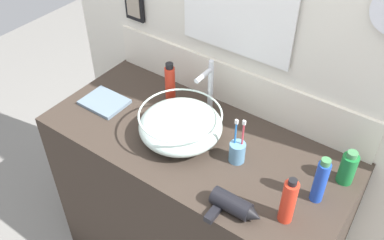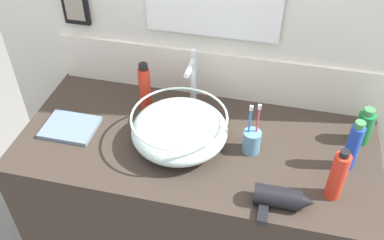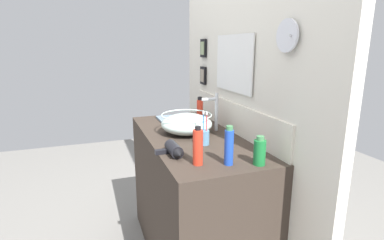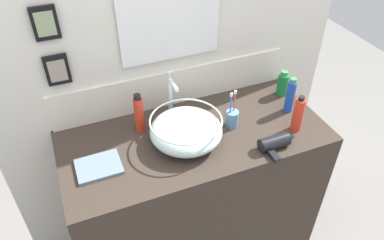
{
  "view_description": "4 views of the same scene",
  "coord_description": "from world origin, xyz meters",
  "px_view_note": "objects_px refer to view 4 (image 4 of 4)",
  "views": [
    {
      "loc": [
        0.73,
        -1.05,
        2.12
      ],
      "look_at": [
        -0.02,
        0.0,
        1.02
      ],
      "focal_mm": 40.0,
      "sensor_mm": 36.0,
      "label": 1
    },
    {
      "loc": [
        0.24,
        -1.1,
        1.99
      ],
      "look_at": [
        -0.02,
        0.0,
        1.02
      ],
      "focal_mm": 40.0,
      "sensor_mm": 36.0,
      "label": 2
    },
    {
      "loc": [
        1.77,
        -0.63,
        1.49
      ],
      "look_at": [
        -0.02,
        0.0,
        1.02
      ],
      "focal_mm": 28.0,
      "sensor_mm": 36.0,
      "label": 3
    },
    {
      "loc": [
        -0.53,
        -1.25,
        2.11
      ],
      "look_at": [
        -0.02,
        0.0,
        1.02
      ],
      "focal_mm": 35.0,
      "sensor_mm": 36.0,
      "label": 4
    }
  ],
  "objects_px": {
    "hand_towel": "(99,167)",
    "shampoo_bottle": "(139,114)",
    "hair_drier": "(277,142)",
    "lotion_bottle": "(298,114)",
    "glass_bowl_sink": "(186,130)",
    "spray_bottle": "(283,84)",
    "toothbrush_cup": "(232,118)",
    "faucet": "(171,93)",
    "soap_dispenser": "(291,96)"
  },
  "relations": [
    {
      "from": "shampoo_bottle",
      "to": "lotion_bottle",
      "type": "relative_size",
      "value": 1.08
    },
    {
      "from": "glass_bowl_sink",
      "to": "faucet",
      "type": "height_order",
      "value": "faucet"
    },
    {
      "from": "toothbrush_cup",
      "to": "lotion_bottle",
      "type": "height_order",
      "value": "toothbrush_cup"
    },
    {
      "from": "toothbrush_cup",
      "to": "shampoo_bottle",
      "type": "height_order",
      "value": "shampoo_bottle"
    },
    {
      "from": "shampoo_bottle",
      "to": "hand_towel",
      "type": "xyz_separation_m",
      "value": [
        -0.24,
        -0.18,
        -0.09
      ]
    },
    {
      "from": "toothbrush_cup",
      "to": "hand_towel",
      "type": "height_order",
      "value": "toothbrush_cup"
    },
    {
      "from": "faucet",
      "to": "toothbrush_cup",
      "type": "height_order",
      "value": "faucet"
    },
    {
      "from": "toothbrush_cup",
      "to": "spray_bottle",
      "type": "bearing_deg",
      "value": 20.14
    },
    {
      "from": "faucet",
      "to": "spray_bottle",
      "type": "height_order",
      "value": "faucet"
    },
    {
      "from": "spray_bottle",
      "to": "faucet",
      "type": "bearing_deg",
      "value": 176.66
    },
    {
      "from": "glass_bowl_sink",
      "to": "shampoo_bottle",
      "type": "height_order",
      "value": "shampoo_bottle"
    },
    {
      "from": "hand_towel",
      "to": "soap_dispenser",
      "type": "bearing_deg",
      "value": 2.17
    },
    {
      "from": "hair_drier",
      "to": "toothbrush_cup",
      "type": "relative_size",
      "value": 0.93
    },
    {
      "from": "toothbrush_cup",
      "to": "faucet",
      "type": "bearing_deg",
      "value": 145.15
    },
    {
      "from": "glass_bowl_sink",
      "to": "soap_dispenser",
      "type": "relative_size",
      "value": 1.72
    },
    {
      "from": "faucet",
      "to": "hair_drier",
      "type": "xyz_separation_m",
      "value": [
        0.37,
        -0.4,
        -0.12
      ]
    },
    {
      "from": "soap_dispenser",
      "to": "hand_towel",
      "type": "height_order",
      "value": "soap_dispenser"
    },
    {
      "from": "glass_bowl_sink",
      "to": "soap_dispenser",
      "type": "xyz_separation_m",
      "value": [
        0.58,
        0.02,
        0.03
      ]
    },
    {
      "from": "faucet",
      "to": "shampoo_bottle",
      "type": "height_order",
      "value": "faucet"
    },
    {
      "from": "lotion_bottle",
      "to": "shampoo_bottle",
      "type": "bearing_deg",
      "value": 158.36
    },
    {
      "from": "soap_dispenser",
      "to": "spray_bottle",
      "type": "distance_m",
      "value": 0.16
    },
    {
      "from": "toothbrush_cup",
      "to": "soap_dispenser",
      "type": "distance_m",
      "value": 0.33
    },
    {
      "from": "hand_towel",
      "to": "toothbrush_cup",
      "type": "bearing_deg",
      "value": 3.74
    },
    {
      "from": "spray_bottle",
      "to": "glass_bowl_sink",
      "type": "bearing_deg",
      "value": -165.31
    },
    {
      "from": "soap_dispenser",
      "to": "hair_drier",
      "type": "bearing_deg",
      "value": -133.77
    },
    {
      "from": "glass_bowl_sink",
      "to": "lotion_bottle",
      "type": "distance_m",
      "value": 0.54
    },
    {
      "from": "faucet",
      "to": "hand_towel",
      "type": "xyz_separation_m",
      "value": [
        -0.42,
        -0.22,
        -0.14
      ]
    },
    {
      "from": "faucet",
      "to": "spray_bottle",
      "type": "bearing_deg",
      "value": -3.34
    },
    {
      "from": "lotion_bottle",
      "to": "hair_drier",
      "type": "bearing_deg",
      "value": -153.58
    },
    {
      "from": "faucet",
      "to": "hand_towel",
      "type": "bearing_deg",
      "value": -152.31
    },
    {
      "from": "shampoo_bottle",
      "to": "lotion_bottle",
      "type": "bearing_deg",
      "value": -21.64
    },
    {
      "from": "spray_bottle",
      "to": "shampoo_bottle",
      "type": "relative_size",
      "value": 0.69
    },
    {
      "from": "lotion_bottle",
      "to": "spray_bottle",
      "type": "bearing_deg",
      "value": 70.17
    },
    {
      "from": "toothbrush_cup",
      "to": "spray_bottle",
      "type": "height_order",
      "value": "toothbrush_cup"
    },
    {
      "from": "faucet",
      "to": "hand_towel",
      "type": "relative_size",
      "value": 1.35
    },
    {
      "from": "glass_bowl_sink",
      "to": "lotion_bottle",
      "type": "xyz_separation_m",
      "value": [
        0.53,
        -0.12,
        0.02
      ]
    },
    {
      "from": "glass_bowl_sink",
      "to": "shampoo_bottle",
      "type": "xyz_separation_m",
      "value": [
        -0.18,
        0.16,
        0.03
      ]
    },
    {
      "from": "spray_bottle",
      "to": "hair_drier",
      "type": "bearing_deg",
      "value": -125.6
    },
    {
      "from": "glass_bowl_sink",
      "to": "soap_dispenser",
      "type": "distance_m",
      "value": 0.58
    },
    {
      "from": "glass_bowl_sink",
      "to": "toothbrush_cup",
      "type": "distance_m",
      "value": 0.25
    },
    {
      "from": "hand_towel",
      "to": "shampoo_bottle",
      "type": "bearing_deg",
      "value": 36.47
    },
    {
      "from": "glass_bowl_sink",
      "to": "shampoo_bottle",
      "type": "relative_size",
      "value": 1.61
    },
    {
      "from": "shampoo_bottle",
      "to": "hand_towel",
      "type": "distance_m",
      "value": 0.31
    },
    {
      "from": "hair_drier",
      "to": "hand_towel",
      "type": "distance_m",
      "value": 0.81
    },
    {
      "from": "faucet",
      "to": "lotion_bottle",
      "type": "height_order",
      "value": "faucet"
    },
    {
      "from": "faucet",
      "to": "hair_drier",
      "type": "bearing_deg",
      "value": -46.94
    },
    {
      "from": "hand_towel",
      "to": "spray_bottle",
      "type": "bearing_deg",
      "value": 9.88
    },
    {
      "from": "hair_drier",
      "to": "hand_towel",
      "type": "bearing_deg",
      "value": 167.25
    },
    {
      "from": "hair_drier",
      "to": "soap_dispenser",
      "type": "bearing_deg",
      "value": 46.23
    },
    {
      "from": "soap_dispenser",
      "to": "lotion_bottle",
      "type": "distance_m",
      "value": 0.15
    }
  ]
}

